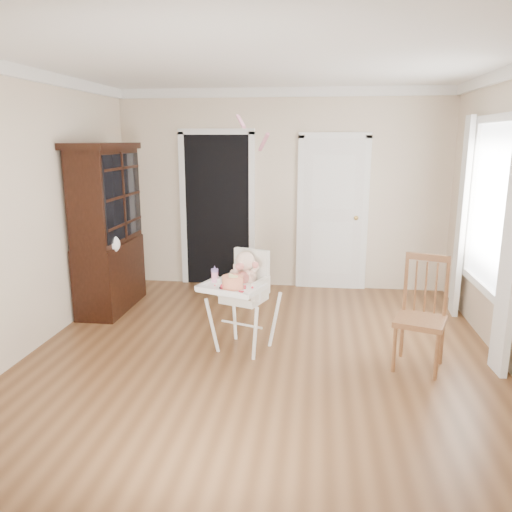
# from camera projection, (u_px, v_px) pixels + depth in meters

# --- Properties ---
(floor) EXTENTS (5.00, 5.00, 0.00)m
(floor) POSITION_uv_depth(u_px,v_px,m) (260.00, 359.00, 4.74)
(floor) COLOR brown
(floor) RESTS_ON ground
(ceiling) EXTENTS (5.00, 5.00, 0.00)m
(ceiling) POSITION_uv_depth(u_px,v_px,m) (261.00, 57.00, 4.12)
(ceiling) COLOR white
(ceiling) RESTS_ON wall_back
(wall_back) EXTENTS (4.50, 0.00, 4.50)m
(wall_back) POSITION_uv_depth(u_px,v_px,m) (282.00, 191.00, 6.84)
(wall_back) COLOR beige
(wall_back) RESTS_ON floor
(wall_left) EXTENTS (0.00, 5.00, 5.00)m
(wall_left) POSITION_uv_depth(u_px,v_px,m) (24.00, 214.00, 4.71)
(wall_left) COLOR beige
(wall_left) RESTS_ON floor
(crown_molding) EXTENTS (4.50, 5.00, 0.12)m
(crown_molding) POSITION_uv_depth(u_px,v_px,m) (261.00, 65.00, 4.13)
(crown_molding) COLOR white
(crown_molding) RESTS_ON ceiling
(doorway) EXTENTS (1.06, 0.05, 2.22)m
(doorway) POSITION_uv_depth(u_px,v_px,m) (217.00, 207.00, 6.99)
(doorway) COLOR black
(doorway) RESTS_ON wall_back
(closet_door) EXTENTS (0.96, 0.09, 2.13)m
(closet_door) POSITION_uv_depth(u_px,v_px,m) (332.00, 215.00, 6.81)
(closet_door) COLOR white
(closet_door) RESTS_ON wall_back
(window_right) EXTENTS (0.13, 1.84, 2.30)m
(window_right) POSITION_uv_depth(u_px,v_px,m) (487.00, 217.00, 4.95)
(window_right) COLOR white
(window_right) RESTS_ON wall_right
(high_chair) EXTENTS (0.78, 0.86, 1.01)m
(high_chair) POSITION_uv_depth(u_px,v_px,m) (244.00, 289.00, 4.84)
(high_chair) COLOR white
(high_chair) RESTS_ON floor
(baby) EXTENTS (0.28, 0.27, 0.44)m
(baby) POSITION_uv_depth(u_px,v_px,m) (245.00, 274.00, 4.82)
(baby) COLOR beige
(baby) RESTS_ON high_chair
(cake) EXTENTS (0.25, 0.25, 0.12)m
(cake) POSITION_uv_depth(u_px,v_px,m) (233.00, 282.00, 4.58)
(cake) COLOR silver
(cake) RESTS_ON high_chair
(sippy_cup) EXTENTS (0.07, 0.07, 0.16)m
(sippy_cup) POSITION_uv_depth(u_px,v_px,m) (215.00, 275.00, 4.78)
(sippy_cup) COLOR pink
(sippy_cup) RESTS_ON high_chair
(china_cabinet) EXTENTS (0.53, 1.18, 2.00)m
(china_cabinet) POSITION_uv_depth(u_px,v_px,m) (108.00, 228.00, 5.96)
(china_cabinet) COLOR black
(china_cabinet) RESTS_ON floor
(dining_chair) EXTENTS (0.53, 0.53, 1.03)m
(dining_chair) POSITION_uv_depth(u_px,v_px,m) (421.00, 317.00, 4.49)
(dining_chair) COLOR brown
(dining_chair) RESTS_ON floor
(streamer) EXTENTS (0.17, 0.48, 0.15)m
(streamer) POSITION_uv_depth(u_px,v_px,m) (241.00, 121.00, 4.89)
(streamer) COLOR pink
(streamer) RESTS_ON ceiling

